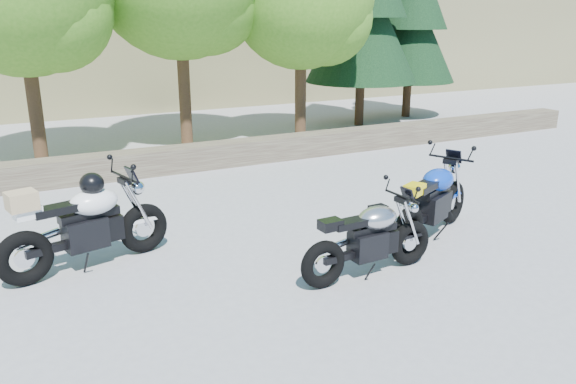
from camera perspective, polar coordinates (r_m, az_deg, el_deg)
The scene contains 7 objects.
ground at distance 6.95m, azimuth 2.29°, elevation -8.33°, with size 90.00×90.00×0.00m, color gray.
stone_wall at distance 11.71m, azimuth -10.93°, elevation 3.33°, with size 22.00×0.55×0.50m, color #4B3D32.
conifer_far at distance 18.31m, azimuth 12.50°, elevation 17.67°, with size 2.82×2.82×6.27m.
silver_bike at distance 6.80m, azimuth 8.32°, elevation -4.82°, with size 1.89×0.60×0.95m.
white_bike at distance 7.33m, azimuth -19.93°, elevation -2.98°, with size 2.16×0.82×1.21m.
blue_bike at distance 8.18m, azimuth 14.54°, elevation -0.96°, with size 1.99×1.06×1.07m.
backpack at distance 8.45m, azimuth 9.12°, elevation -2.55°, with size 0.26×0.23×0.35m.
Camera 1 is at (-3.08, -5.46, 2.99)m, focal length 35.00 mm.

